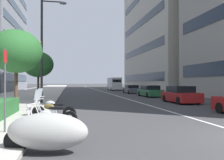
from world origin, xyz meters
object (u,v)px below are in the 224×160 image
street_tree_near_plaza_corner (16,51)px  street_tree_mid_sidewalk (38,65)px  motorcycle_mid_row (49,126)px  motorcycle_far_end_row (53,110)px  car_far_down_avenue (131,89)px  parking_sign_by_curb (5,82)px  delivery_van_ahead (114,84)px  motorcycle_under_tarp (52,115)px  car_mid_block_traffic (150,91)px  street_lamp_with_banners (45,42)px  motorcycle_nearest_camera (47,132)px  car_approaching_light (181,95)px

street_tree_near_plaza_corner → street_tree_mid_sidewalk: street_tree_near_plaza_corner is taller
motorcycle_mid_row → street_tree_mid_sidewalk: 17.91m
motorcycle_far_end_row → car_far_down_avenue: motorcycle_far_end_row is taller
parking_sign_by_curb → car_far_down_avenue: bearing=-23.0°
motorcycle_far_end_row → delivery_van_ahead: 38.78m
street_tree_near_plaza_corner → motorcycle_under_tarp: bearing=-155.4°
car_mid_block_traffic → street_tree_mid_sidewalk: (-2.19, 12.68, 2.91)m
parking_sign_by_curb → street_lamp_with_banners: bearing=-1.0°
car_mid_block_traffic → motorcycle_under_tarp: bearing=148.4°
motorcycle_nearest_camera → delivery_van_ahead: size_ratio=0.39×
car_far_down_avenue → delivery_van_ahead: bearing=-1.8°
car_far_down_avenue → street_tree_mid_sidewalk: street_tree_mid_sidewalk is taller
motorcycle_nearest_camera → motorcycle_under_tarp: (4.05, 0.16, -0.13)m
motorcycle_far_end_row → car_far_down_avenue: (24.10, -10.28, 0.16)m
car_approaching_light → car_mid_block_traffic: bearing=-1.6°
street_tree_mid_sidewalk → car_mid_block_traffic: bearing=-80.2°
motorcycle_far_end_row → delivery_van_ahead: size_ratio=0.37×
car_approaching_light → motorcycle_far_end_row: bearing=125.8°
motorcycle_nearest_camera → street_tree_mid_sidewalk: street_tree_mid_sidewalk is taller
motorcycle_nearest_camera → parking_sign_by_curb: (2.19, 1.52, 1.22)m
parking_sign_by_curb → car_approaching_light: bearing=-47.4°
motorcycle_far_end_row → delivery_van_ahead: (37.42, -10.12, 0.97)m
motorcycle_nearest_camera → delivery_van_ahead: delivery_van_ahead is taller
car_far_down_avenue → street_tree_near_plaza_corner: bearing=144.6°
motorcycle_mid_row → delivery_van_ahead: delivery_van_ahead is taller
motorcycle_far_end_row → car_mid_block_traffic: size_ratio=0.45×
motorcycle_far_end_row → car_far_down_avenue: size_ratio=0.50×
car_approaching_light → car_far_down_avenue: 16.86m
street_lamp_with_banners → car_approaching_light: bearing=-93.1°
motorcycle_mid_row → street_tree_near_plaza_corner: 9.24m
motorcycle_mid_row → motorcycle_under_tarp: (2.54, 0.10, 0.01)m
motorcycle_under_tarp → car_mid_block_traffic: (17.11, -10.29, 0.21)m
car_mid_block_traffic → car_far_down_avenue: size_ratio=1.10×
motorcycle_far_end_row → delivery_van_ahead: bearing=-83.8°
delivery_van_ahead → car_approaching_light: bearing=179.4°
motorcycle_mid_row → motorcycle_far_end_row: (3.93, 0.15, 0.02)m
motorcycle_nearest_camera → motorcycle_mid_row: 1.52m
motorcycle_nearest_camera → street_tree_near_plaza_corner: street_tree_near_plaza_corner is taller
street_tree_near_plaza_corner → motorcycle_mid_row: bearing=-161.8°
street_lamp_with_banners → motorcycle_far_end_row: bearing=-171.9°
car_approaching_light → street_tree_mid_sidewalk: street_tree_mid_sidewalk is taller
delivery_van_ahead → parking_sign_by_curb: (-40.67, 11.43, 0.37)m
street_tree_mid_sidewalk → motorcycle_nearest_camera: bearing=-172.3°
car_approaching_light → street_tree_mid_sidewalk: 14.22m
motorcycle_far_end_row → car_mid_block_traffic: (15.72, -10.34, 0.20)m
motorcycle_under_tarp → car_far_down_avenue: (25.49, -10.23, 0.17)m
motorcycle_under_tarp → street_tree_mid_sidewalk: size_ratio=0.43×
street_tree_mid_sidewalk → car_far_down_avenue: bearing=-50.1°
street_lamp_with_banners → car_mid_block_traffic: bearing=-55.5°
motorcycle_far_end_row → parking_sign_by_curb: 3.75m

